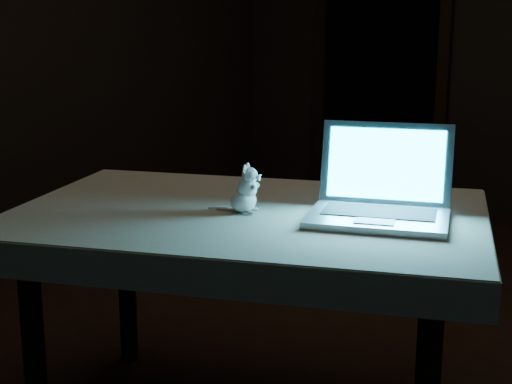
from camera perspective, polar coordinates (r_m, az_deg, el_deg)
The scene contains 6 objects.
floor at distance 3.04m, azimuth 5.57°, elevation -12.39°, with size 5.00×5.00×0.00m, color black.
doorway at distance 5.47m, azimuth 9.60°, elevation 10.39°, with size 1.06×0.36×2.13m, color black, non-canonical shape.
table at distance 2.42m, azimuth -0.62°, elevation -9.84°, with size 1.34×0.86×0.72m, color black, non-canonical shape.
tablecloth at distance 2.34m, azimuth 1.03°, elevation -2.50°, with size 1.44×0.97×0.10m, color beige, non-canonical shape.
laptop at distance 2.17m, azimuth 9.47°, elevation 1.22°, with size 0.40×0.35×0.27m, color #A2A2A6, non-canonical shape.
plush_mouse at distance 2.26m, azimuth -0.98°, elevation 0.28°, with size 0.11×0.11×0.15m, color white, non-canonical shape.
Camera 1 is at (1.40, -2.36, 1.30)m, focal length 52.00 mm.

